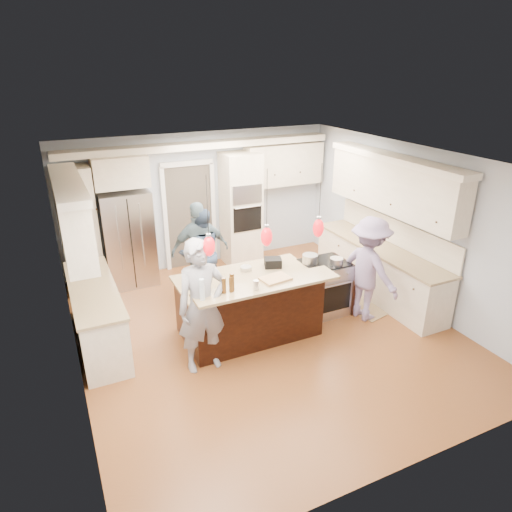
{
  "coord_description": "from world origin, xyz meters",
  "views": [
    {
      "loc": [
        -2.76,
        -5.53,
        3.9
      ],
      "look_at": [
        0.0,
        0.35,
        1.15
      ],
      "focal_mm": 32.0,
      "sensor_mm": 36.0,
      "label": 1
    }
  ],
  "objects_px": {
    "refrigerator": "(128,239)",
    "person_bar_end": "(202,307)",
    "island_range": "(324,287)",
    "person_far_left": "(201,253)",
    "kitchen_island": "(249,305)"
  },
  "relations": [
    {
      "from": "island_range",
      "to": "kitchen_island",
      "type": "bearing_deg",
      "value": -176.9
    },
    {
      "from": "refrigerator",
      "to": "person_far_left",
      "type": "xyz_separation_m",
      "value": [
        1.06,
        -1.04,
        -0.09
      ]
    },
    {
      "from": "island_range",
      "to": "person_far_left",
      "type": "relative_size",
      "value": 0.57
    },
    {
      "from": "person_bar_end",
      "to": "person_far_left",
      "type": "distance_m",
      "value": 2.16
    },
    {
      "from": "refrigerator",
      "to": "island_range",
      "type": "relative_size",
      "value": 1.96
    },
    {
      "from": "island_range",
      "to": "person_bar_end",
      "type": "xyz_separation_m",
      "value": [
        -2.32,
        -0.6,
        0.48
      ]
    },
    {
      "from": "refrigerator",
      "to": "person_bar_end",
      "type": "xyz_separation_m",
      "value": [
        0.39,
        -3.09,
        0.04
      ]
    },
    {
      "from": "kitchen_island",
      "to": "person_far_left",
      "type": "bearing_deg",
      "value": 98.84
    },
    {
      "from": "kitchen_island",
      "to": "person_bar_end",
      "type": "xyz_separation_m",
      "value": [
        -0.91,
        -0.52,
        0.46
      ]
    },
    {
      "from": "person_bar_end",
      "to": "person_far_left",
      "type": "relative_size",
      "value": 1.16
    },
    {
      "from": "refrigerator",
      "to": "island_range",
      "type": "height_order",
      "value": "refrigerator"
    },
    {
      "from": "kitchen_island",
      "to": "island_range",
      "type": "relative_size",
      "value": 2.28
    },
    {
      "from": "island_range",
      "to": "person_far_left",
      "type": "bearing_deg",
      "value": 138.59
    },
    {
      "from": "refrigerator",
      "to": "person_bar_end",
      "type": "height_order",
      "value": "person_bar_end"
    },
    {
      "from": "refrigerator",
      "to": "person_bar_end",
      "type": "bearing_deg",
      "value": -82.83
    }
  ]
}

